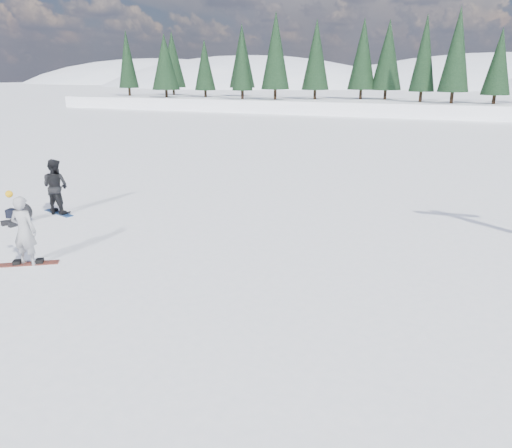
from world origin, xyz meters
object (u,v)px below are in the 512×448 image
(gear_bag, at_px, (14,213))
(snowboarder_man, at_px, (55,187))
(seated_rider, at_px, (22,213))
(snowboarder_woman, at_px, (24,231))

(gear_bag, bearing_deg, snowboarder_man, 46.18)
(seated_rider, distance_m, gear_bag, 0.76)
(snowboarder_woman, bearing_deg, seated_rider, -51.33)
(snowboarder_man, xyz_separation_m, seated_rider, (-0.29, -1.29, -0.65))
(snowboarder_man, distance_m, gear_bag, 1.66)
(seated_rider, bearing_deg, snowboarder_man, 93.71)
(snowboarder_woman, height_order, gear_bag, snowboarder_woman)
(seated_rider, xyz_separation_m, gear_bag, (-0.70, 0.25, -0.17))
(snowboarder_woman, distance_m, seated_rider, 4.36)
(seated_rider, relative_size, gear_bag, 2.36)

